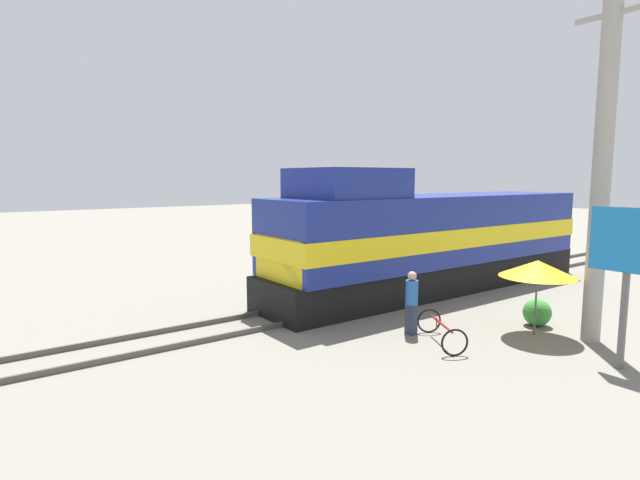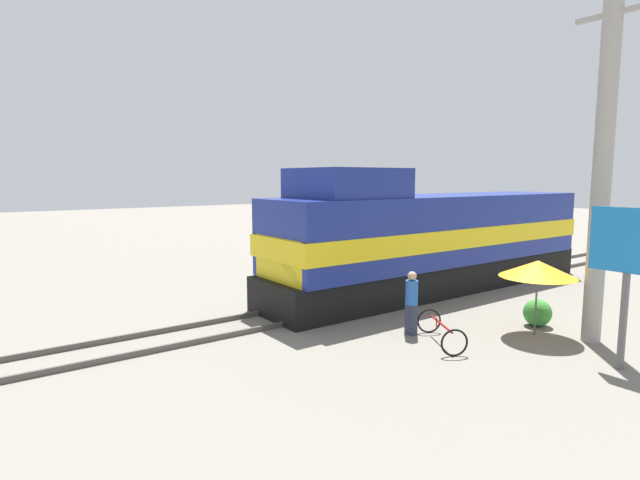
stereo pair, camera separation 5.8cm
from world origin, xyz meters
TOP-DOWN VIEW (x-y plane):
  - ground_plane at (0.00, 0.00)m, footprint 120.00×120.00m
  - rail_near at (-0.72, 0.00)m, footprint 0.08×37.57m
  - rail_far at (0.72, 0.00)m, footprint 0.08×37.57m
  - locomotive at (0.00, 3.66)m, footprint 3.14×14.79m
  - utility_pole at (6.57, 2.61)m, footprint 1.80×0.46m
  - vendor_umbrella at (5.41, 1.89)m, footprint 2.01×2.01m
  - billboard_sign at (7.90, 1.19)m, footprint 1.65×0.12m
  - shrub_cluster at (5.00, 2.72)m, footprint 0.79×0.79m
  - person_bystander at (3.39, -0.82)m, footprint 0.34×0.34m
  - bicycle at (4.40, -0.77)m, footprint 1.99×1.53m

SIDE VIEW (x-z plane):
  - ground_plane at x=0.00m, z-range 0.00..0.00m
  - rail_near at x=-0.72m, z-range 0.00..0.15m
  - rail_far at x=0.72m, z-range 0.00..0.15m
  - bicycle at x=4.40m, z-range 0.01..0.69m
  - shrub_cluster at x=5.00m, z-range 0.00..0.79m
  - person_bystander at x=3.39m, z-range 0.08..1.84m
  - vendor_umbrella at x=5.41m, z-range 0.80..2.87m
  - locomotive at x=0.00m, z-range -0.32..4.27m
  - billboard_sign at x=7.90m, z-range 0.84..4.47m
  - utility_pole at x=6.57m, z-range 0.05..9.42m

